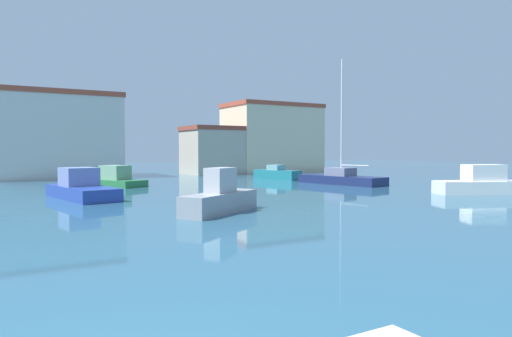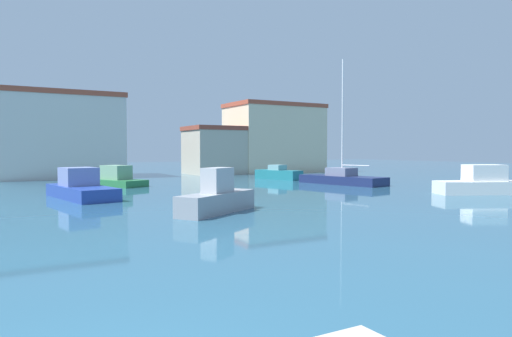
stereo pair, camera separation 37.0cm
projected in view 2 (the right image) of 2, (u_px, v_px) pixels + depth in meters
water at (275, 195)px, 29.30m from camera, size 160.00×160.00×0.00m
sailboat_navy_near_pier at (342, 178)px, 38.26m from camera, size 3.78×7.98×10.34m
motorboat_green_center_channel at (110, 179)px, 36.73m from camera, size 5.03×7.57×1.64m
motorboat_blue_outer_mooring at (81, 188)px, 27.18m from camera, size 3.29×6.96×1.81m
motorboat_grey_far_right at (217, 198)px, 20.88m from camera, size 4.76×3.66×2.06m
motorboat_teal_distant_north at (278, 174)px, 44.51m from camera, size 2.81×5.19×1.40m
motorboat_white_inner_mooring at (483, 183)px, 29.70m from camera, size 6.11×4.22×1.90m
yacht_club at (54, 136)px, 47.06m from camera, size 12.86×9.24×8.62m
waterfront_apartments at (235, 150)px, 55.38m from camera, size 11.89×5.96×5.59m
harbor_office at (274, 138)px, 58.70m from camera, size 11.62×7.32×8.67m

